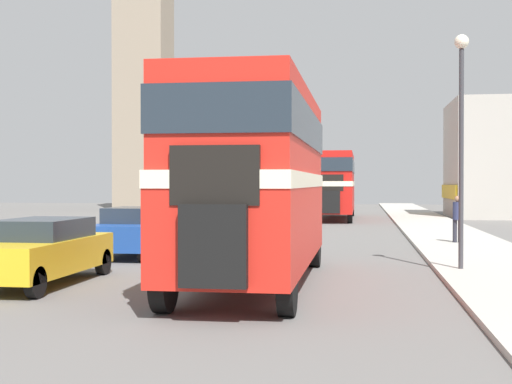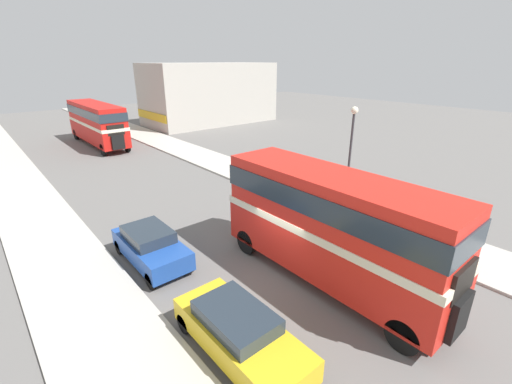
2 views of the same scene
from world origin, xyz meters
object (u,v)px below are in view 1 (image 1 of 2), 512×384
object	(u,v)px
pedestrian_walking	(458,216)
car_parked_near	(40,250)
double_decker_bus	(256,170)
bus_distant	(334,180)
car_parked_mid	(135,231)
street_lamp	(461,116)

from	to	relation	value
pedestrian_walking	car_parked_near	bearing A→B (deg)	-132.50
double_decker_bus	bus_distant	distance (m)	29.20
car_parked_mid	pedestrian_walking	world-z (taller)	pedestrian_walking
car_parked_near	car_parked_mid	xyz separation A→B (m)	(0.15, 6.25, 0.02)
pedestrian_walking	car_parked_mid	bearing A→B (deg)	-153.16
car_parked_mid	street_lamp	distance (m)	10.35
street_lamp	bus_distant	bearing A→B (deg)	98.98
street_lamp	pedestrian_walking	bearing A→B (deg)	83.18
car_parked_near	car_parked_mid	world-z (taller)	car_parked_mid
car_parked_near	car_parked_mid	bearing A→B (deg)	88.61
double_decker_bus	street_lamp	size ratio (longest dim) A/B	1.59
double_decker_bus	pedestrian_walking	xyz separation A→B (m)	(5.77, 10.85, -1.48)
bus_distant	car_parked_mid	bearing A→B (deg)	-102.51
double_decker_bus	car_parked_mid	size ratio (longest dim) A/B	2.26
double_decker_bus	pedestrian_walking	distance (m)	12.38
bus_distant	street_lamp	size ratio (longest dim) A/B	1.87
pedestrian_walking	street_lamp	size ratio (longest dim) A/B	0.29
bus_distant	car_parked_near	distance (m)	30.37
bus_distant	pedestrian_walking	size ratio (longest dim) A/B	6.49
car_parked_near	pedestrian_walking	size ratio (longest dim) A/B	2.72
car_parked_mid	street_lamp	world-z (taller)	street_lamp
car_parked_mid	street_lamp	size ratio (longest dim) A/B	0.70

